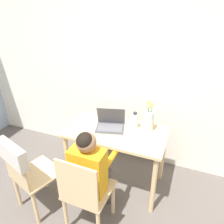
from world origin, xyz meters
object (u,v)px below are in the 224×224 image
at_px(laptop, 111,123).
at_px(flower_vase, 148,120).
at_px(person_seated, 91,168).
at_px(water_bottle, 135,121).
at_px(chair_spare, 23,167).
at_px(chair_occupied, 85,193).

xyz_separation_m(laptop, flower_vase, (0.40, 0.08, 0.08)).
height_order(person_seated, laptop, person_seated).
xyz_separation_m(laptop, water_bottle, (0.25, 0.09, 0.04)).
distance_m(flower_vase, water_bottle, 0.15).
bearing_deg(water_bottle, flower_vase, -1.16).
distance_m(laptop, flower_vase, 0.41).
bearing_deg(laptop, person_seated, -101.43).
relative_size(person_seated, flower_vase, 3.06).
bearing_deg(flower_vase, chair_spare, -139.56).
distance_m(person_seated, water_bottle, 0.72).
height_order(chair_occupied, chair_spare, chair_spare).
relative_size(chair_occupied, flower_vase, 2.54).
bearing_deg(chair_occupied, water_bottle, -103.70).
bearing_deg(flower_vase, water_bottle, 178.84).
distance_m(chair_occupied, person_seated, 0.23).
bearing_deg(laptop, water_bottle, 3.69).
bearing_deg(person_seated, chair_occupied, 90.00).
xyz_separation_m(chair_spare, water_bottle, (0.83, 0.84, 0.23)).
xyz_separation_m(chair_occupied, person_seated, (0.00, 0.12, 0.20)).
xyz_separation_m(person_seated, water_bottle, (0.21, 0.67, 0.18)).
bearing_deg(laptop, chair_spare, -143.39).
bearing_deg(laptop, chair_occupied, -102.30).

